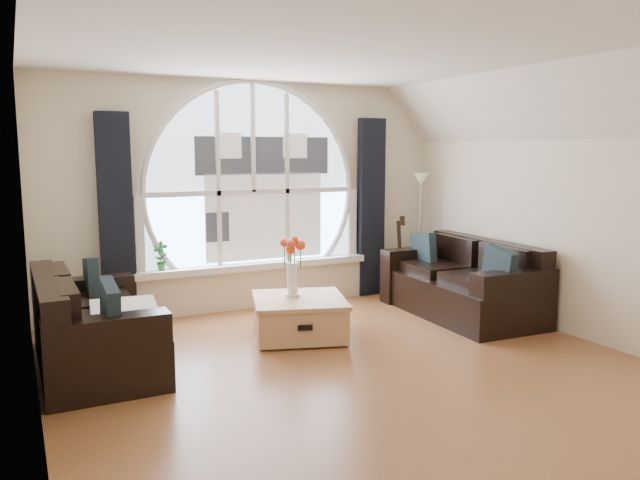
{
  "coord_description": "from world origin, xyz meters",
  "views": [
    {
      "loc": [
        -2.59,
        -4.32,
        1.89
      ],
      "look_at": [
        0.0,
        0.9,
        1.05
      ],
      "focal_mm": 34.92,
      "sensor_mm": 36.0,
      "label": 1
    }
  ],
  "objects_px": {
    "floor_lamp": "(420,234)",
    "guitar": "(397,256)",
    "potted_plant": "(160,256)",
    "coffee_chest": "(299,315)",
    "vase_flowers": "(292,259)",
    "sofa_right": "(461,281)",
    "sofa_left": "(95,322)"
  },
  "relations": [
    {
      "from": "sofa_right",
      "to": "floor_lamp",
      "type": "distance_m",
      "value": 1.24
    },
    {
      "from": "sofa_left",
      "to": "coffee_chest",
      "type": "relative_size",
      "value": 2.04
    },
    {
      "from": "floor_lamp",
      "to": "potted_plant",
      "type": "distance_m",
      "value": 3.36
    },
    {
      "from": "coffee_chest",
      "to": "guitar",
      "type": "relative_size",
      "value": 0.86
    },
    {
      "from": "sofa_left",
      "to": "guitar",
      "type": "relative_size",
      "value": 1.76
    },
    {
      "from": "coffee_chest",
      "to": "potted_plant",
      "type": "distance_m",
      "value": 1.81
    },
    {
      "from": "sofa_right",
      "to": "vase_flowers",
      "type": "bearing_deg",
      "value": 178.29
    },
    {
      "from": "sofa_left",
      "to": "vase_flowers",
      "type": "xyz_separation_m",
      "value": [
        1.93,
        0.1,
        0.4
      ]
    },
    {
      "from": "potted_plant",
      "to": "coffee_chest",
      "type": "bearing_deg",
      "value": -50.95
    },
    {
      "from": "sofa_right",
      "to": "floor_lamp",
      "type": "relative_size",
      "value": 1.21
    },
    {
      "from": "coffee_chest",
      "to": "floor_lamp",
      "type": "relative_size",
      "value": 0.57
    },
    {
      "from": "floor_lamp",
      "to": "guitar",
      "type": "relative_size",
      "value": 1.51
    },
    {
      "from": "coffee_chest",
      "to": "potted_plant",
      "type": "xyz_separation_m",
      "value": [
        -1.1,
        1.35,
        0.49
      ]
    },
    {
      "from": "floor_lamp",
      "to": "coffee_chest",
      "type": "bearing_deg",
      "value": -154.0
    },
    {
      "from": "guitar",
      "to": "potted_plant",
      "type": "bearing_deg",
      "value": -168.17
    },
    {
      "from": "sofa_left",
      "to": "vase_flowers",
      "type": "relative_size",
      "value": 2.67
    },
    {
      "from": "coffee_chest",
      "to": "vase_flowers",
      "type": "bearing_deg",
      "value": 124.93
    },
    {
      "from": "floor_lamp",
      "to": "guitar",
      "type": "xyz_separation_m",
      "value": [
        -0.35,
        0.01,
        -0.27
      ]
    },
    {
      "from": "sofa_right",
      "to": "floor_lamp",
      "type": "bearing_deg",
      "value": 81.08
    },
    {
      "from": "vase_flowers",
      "to": "guitar",
      "type": "relative_size",
      "value": 0.66
    },
    {
      "from": "sofa_right",
      "to": "vase_flowers",
      "type": "height_order",
      "value": "vase_flowers"
    },
    {
      "from": "sofa_right",
      "to": "guitar",
      "type": "bearing_deg",
      "value": 98.08
    },
    {
      "from": "potted_plant",
      "to": "sofa_left",
      "type": "bearing_deg",
      "value": -122.63
    },
    {
      "from": "vase_flowers",
      "to": "guitar",
      "type": "distance_m",
      "value": 2.2
    },
    {
      "from": "sofa_right",
      "to": "coffee_chest",
      "type": "relative_size",
      "value": 2.12
    },
    {
      "from": "vase_flowers",
      "to": "floor_lamp",
      "type": "xyz_separation_m",
      "value": [
        2.28,
        1.0,
        0.0
      ]
    },
    {
      "from": "vase_flowers",
      "to": "guitar",
      "type": "height_order",
      "value": "vase_flowers"
    },
    {
      "from": "floor_lamp",
      "to": "sofa_right",
      "type": "bearing_deg",
      "value": -101.4
    },
    {
      "from": "coffee_chest",
      "to": "sofa_left",
      "type": "bearing_deg",
      "value": -162.65
    },
    {
      "from": "sofa_left",
      "to": "sofa_right",
      "type": "relative_size",
      "value": 0.96
    },
    {
      "from": "coffee_chest",
      "to": "floor_lamp",
      "type": "bearing_deg",
      "value": 43.38
    },
    {
      "from": "vase_flowers",
      "to": "guitar",
      "type": "xyz_separation_m",
      "value": [
        1.94,
        1.01,
        -0.27
      ]
    }
  ]
}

